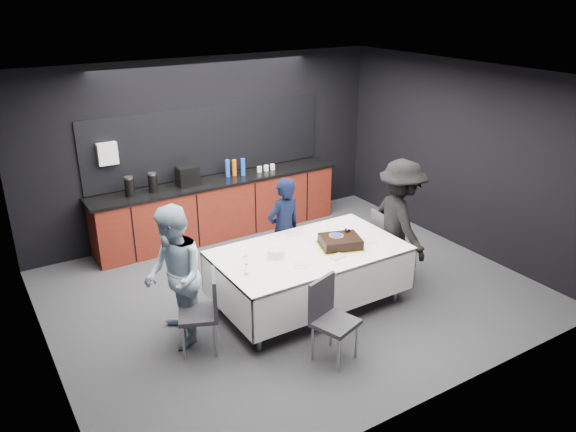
{
  "coord_description": "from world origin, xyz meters",
  "views": [
    {
      "loc": [
        -3.49,
        -5.53,
        3.77
      ],
      "look_at": [
        0.0,
        0.1,
        1.05
      ],
      "focal_mm": 35.0,
      "sensor_mm": 36.0,
      "label": 1
    }
  ],
  "objects_px": {
    "party_table": "(309,260)",
    "plate_stack": "(276,253)",
    "person_center": "(284,230)",
    "cake_assembly": "(340,242)",
    "person_left": "(174,277)",
    "champagne_flute": "(245,262)",
    "person_right": "(400,223)",
    "chair_right": "(386,239)",
    "chair_near": "(329,314)",
    "chair_left": "(205,307)"
  },
  "relations": [
    {
      "from": "party_table",
      "to": "champagne_flute",
      "type": "xyz_separation_m",
      "value": [
        -0.96,
        -0.15,
        0.3
      ]
    },
    {
      "from": "party_table",
      "to": "cake_assembly",
      "type": "xyz_separation_m",
      "value": [
        0.37,
        -0.12,
        0.2
      ]
    },
    {
      "from": "plate_stack",
      "to": "champagne_flute",
      "type": "relative_size",
      "value": 0.89
    },
    {
      "from": "cake_assembly",
      "to": "chair_right",
      "type": "relative_size",
      "value": 0.67
    },
    {
      "from": "person_left",
      "to": "person_right",
      "type": "bearing_deg",
      "value": 95.6
    },
    {
      "from": "person_right",
      "to": "chair_right",
      "type": "bearing_deg",
      "value": 15.31
    },
    {
      "from": "cake_assembly",
      "to": "chair_left",
      "type": "relative_size",
      "value": 0.67
    },
    {
      "from": "chair_right",
      "to": "person_center",
      "type": "xyz_separation_m",
      "value": [
        -1.29,
        0.6,
        0.2
      ]
    },
    {
      "from": "chair_near",
      "to": "person_right",
      "type": "height_order",
      "value": "person_right"
    },
    {
      "from": "cake_assembly",
      "to": "person_left",
      "type": "bearing_deg",
      "value": 172.58
    },
    {
      "from": "chair_near",
      "to": "person_right",
      "type": "xyz_separation_m",
      "value": [
        1.8,
        0.91,
        0.32
      ]
    },
    {
      "from": "champagne_flute",
      "to": "person_right",
      "type": "bearing_deg",
      "value": 1.65
    },
    {
      "from": "plate_stack",
      "to": "chair_left",
      "type": "xyz_separation_m",
      "value": [
        -1.03,
        -0.22,
        -0.3
      ]
    },
    {
      "from": "plate_stack",
      "to": "chair_right",
      "type": "relative_size",
      "value": 0.22
    },
    {
      "from": "party_table",
      "to": "person_center",
      "type": "distance_m",
      "value": 0.76
    },
    {
      "from": "chair_near",
      "to": "person_left",
      "type": "bearing_deg",
      "value": 138.32
    },
    {
      "from": "chair_right",
      "to": "cake_assembly",
      "type": "bearing_deg",
      "value": -164.65
    },
    {
      "from": "cake_assembly",
      "to": "person_center",
      "type": "height_order",
      "value": "person_center"
    },
    {
      "from": "plate_stack",
      "to": "chair_right",
      "type": "bearing_deg",
      "value": 3.36
    },
    {
      "from": "party_table",
      "to": "champagne_flute",
      "type": "bearing_deg",
      "value": -171.0
    },
    {
      "from": "plate_stack",
      "to": "person_right",
      "type": "height_order",
      "value": "person_right"
    },
    {
      "from": "party_table",
      "to": "person_center",
      "type": "height_order",
      "value": "person_center"
    },
    {
      "from": "champagne_flute",
      "to": "cake_assembly",
      "type": "bearing_deg",
      "value": 1.21
    },
    {
      "from": "person_center",
      "to": "chair_left",
      "type": "bearing_deg",
      "value": 21.88
    },
    {
      "from": "party_table",
      "to": "person_center",
      "type": "relative_size",
      "value": 1.57
    },
    {
      "from": "chair_right",
      "to": "chair_left",
      "type": "bearing_deg",
      "value": -173.51
    },
    {
      "from": "person_left",
      "to": "person_right",
      "type": "height_order",
      "value": "person_right"
    },
    {
      "from": "party_table",
      "to": "cake_assembly",
      "type": "distance_m",
      "value": 0.44
    },
    {
      "from": "party_table",
      "to": "plate_stack",
      "type": "distance_m",
      "value": 0.49
    },
    {
      "from": "cake_assembly",
      "to": "chair_right",
      "type": "height_order",
      "value": "cake_assembly"
    },
    {
      "from": "chair_left",
      "to": "chair_right",
      "type": "relative_size",
      "value": 1.0
    },
    {
      "from": "person_left",
      "to": "party_table",
      "type": "bearing_deg",
      "value": 94.96
    },
    {
      "from": "chair_left",
      "to": "chair_near",
      "type": "bearing_deg",
      "value": -37.49
    },
    {
      "from": "person_left",
      "to": "person_right",
      "type": "relative_size",
      "value": 0.95
    },
    {
      "from": "cake_assembly",
      "to": "chair_right",
      "type": "bearing_deg",
      "value": 15.35
    },
    {
      "from": "person_center",
      "to": "person_left",
      "type": "height_order",
      "value": "person_left"
    },
    {
      "from": "plate_stack",
      "to": "chair_left",
      "type": "height_order",
      "value": "chair_left"
    },
    {
      "from": "chair_near",
      "to": "champagne_flute",
      "type": "bearing_deg",
      "value": 123.12
    },
    {
      "from": "chair_near",
      "to": "cake_assembly",
      "type": "bearing_deg",
      "value": 48.11
    },
    {
      "from": "champagne_flute",
      "to": "person_left",
      "type": "xyz_separation_m",
      "value": [
        -0.73,
        0.3,
        -0.12
      ]
    },
    {
      "from": "champagne_flute",
      "to": "person_left",
      "type": "relative_size",
      "value": 0.14
    },
    {
      "from": "party_table",
      "to": "plate_stack",
      "type": "xyz_separation_m",
      "value": [
        -0.45,
        0.04,
        0.19
      ]
    },
    {
      "from": "chair_left",
      "to": "party_table",
      "type": "bearing_deg",
      "value": 6.67
    },
    {
      "from": "party_table",
      "to": "plate_stack",
      "type": "bearing_deg",
      "value": 174.39
    },
    {
      "from": "party_table",
      "to": "chair_right",
      "type": "distance_m",
      "value": 1.39
    },
    {
      "from": "cake_assembly",
      "to": "champagne_flute",
      "type": "distance_m",
      "value": 1.34
    },
    {
      "from": "person_left",
      "to": "chair_near",
      "type": "bearing_deg",
      "value": 58.18
    },
    {
      "from": "party_table",
      "to": "person_center",
      "type": "bearing_deg",
      "value": 83.13
    },
    {
      "from": "chair_right",
      "to": "person_center",
      "type": "height_order",
      "value": "person_center"
    },
    {
      "from": "chair_near",
      "to": "person_center",
      "type": "distance_m",
      "value": 1.83
    }
  ]
}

